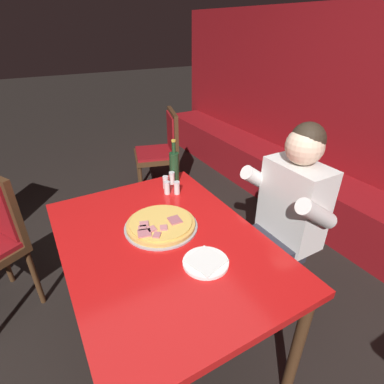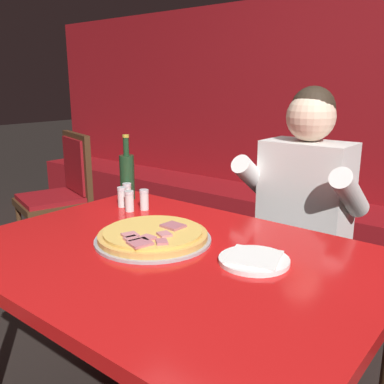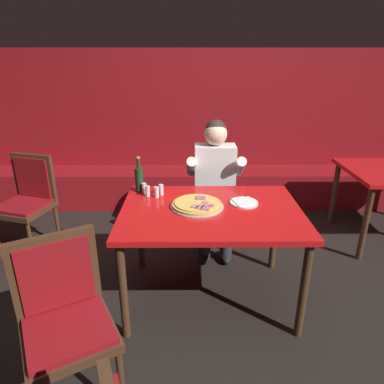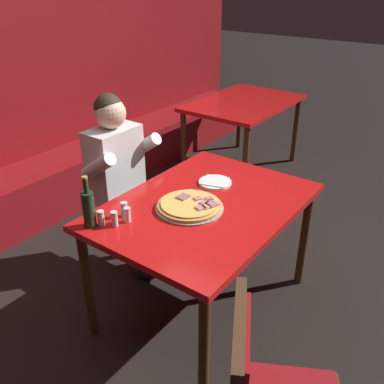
# 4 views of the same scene
# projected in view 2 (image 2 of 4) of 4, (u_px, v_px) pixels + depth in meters

# --- Properties ---
(booth_wall_panel) EXTENTS (6.80, 0.16, 1.90)m
(booth_wall_panel) POSITION_uv_depth(u_px,v_px,m) (380.00, 133.00, 2.94)
(booth_wall_panel) COLOR maroon
(booth_wall_panel) RESTS_ON ground_plane
(booth_bench) EXTENTS (6.46, 0.48, 0.46)m
(booth_bench) POSITION_uv_depth(u_px,v_px,m) (354.00, 244.00, 2.88)
(booth_bench) COLOR maroon
(booth_bench) RESTS_ON ground_plane
(main_dining_table) EXTENTS (1.31, 0.94, 0.77)m
(main_dining_table) POSITION_uv_depth(u_px,v_px,m) (169.00, 275.00, 1.36)
(main_dining_table) COLOR #422816
(main_dining_table) RESTS_ON ground_plane
(pizza) EXTENTS (0.39, 0.39, 0.05)m
(pizza) POSITION_uv_depth(u_px,v_px,m) (153.00, 236.00, 1.43)
(pizza) COLOR #9E9EA3
(pizza) RESTS_ON main_dining_table
(plate_white_paper) EXTENTS (0.21, 0.21, 0.02)m
(plate_white_paper) POSITION_uv_depth(u_px,v_px,m) (254.00, 260.00, 1.26)
(plate_white_paper) COLOR white
(plate_white_paper) RESTS_ON main_dining_table
(beer_bottle) EXTENTS (0.07, 0.07, 0.29)m
(beer_bottle) POSITION_uv_depth(u_px,v_px,m) (127.00, 175.00, 1.92)
(beer_bottle) COLOR #19381E
(beer_bottle) RESTS_ON main_dining_table
(shaker_oregano) EXTENTS (0.04, 0.04, 0.09)m
(shaker_oregano) POSITION_uv_depth(u_px,v_px,m) (127.00, 194.00, 1.88)
(shaker_oregano) COLOR silver
(shaker_oregano) RESTS_ON main_dining_table
(shaker_parmesan) EXTENTS (0.04, 0.04, 0.09)m
(shaker_parmesan) POSITION_uv_depth(u_px,v_px,m) (144.00, 201.00, 1.77)
(shaker_parmesan) COLOR silver
(shaker_parmesan) RESTS_ON main_dining_table
(shaker_black_pepper) EXTENTS (0.04, 0.04, 0.09)m
(shaker_black_pepper) POSITION_uv_depth(u_px,v_px,m) (122.00, 198.00, 1.81)
(shaker_black_pepper) COLOR silver
(shaker_black_pepper) RESTS_ON main_dining_table
(shaker_red_pepper_flakes) EXTENTS (0.04, 0.04, 0.09)m
(shaker_red_pepper_flakes) POSITION_uv_depth(u_px,v_px,m) (129.00, 202.00, 1.75)
(shaker_red_pepper_flakes) COLOR silver
(shaker_red_pepper_flakes) RESTS_ON main_dining_table
(diner_seated_blue_shirt) EXTENTS (0.53, 0.53, 1.27)m
(diner_seated_blue_shirt) POSITION_uv_depth(u_px,v_px,m) (296.00, 220.00, 1.87)
(diner_seated_blue_shirt) COLOR black
(diner_seated_blue_shirt) RESTS_ON ground_plane
(dining_chair_side_aisle) EXTENTS (0.55, 0.55, 0.94)m
(dining_chair_side_aisle) POSITION_uv_depth(u_px,v_px,m) (62.00, 190.00, 3.01)
(dining_chair_side_aisle) COLOR #422816
(dining_chair_side_aisle) RESTS_ON ground_plane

